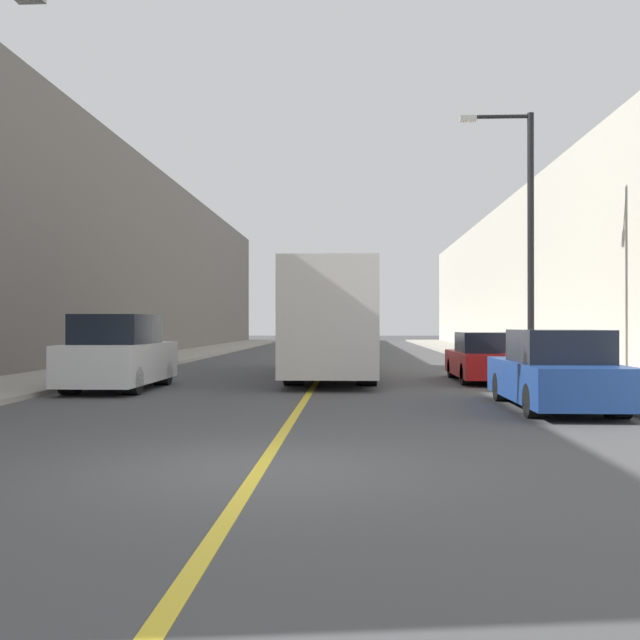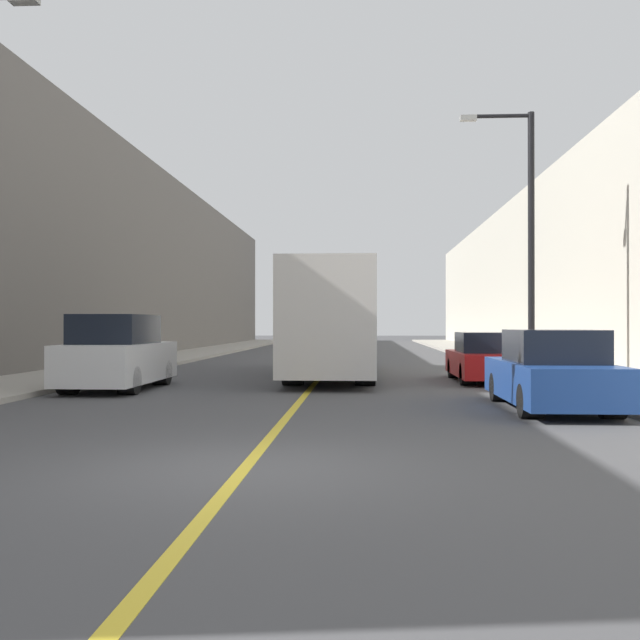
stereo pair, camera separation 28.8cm
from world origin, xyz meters
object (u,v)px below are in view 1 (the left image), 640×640
bus (334,320)px  street_lamp_right (525,228)px  car_right_near (556,373)px  car_right_mid (487,359)px  parked_suv_left (119,355)px

bus → street_lamp_right: street_lamp_right is taller
street_lamp_right → car_right_near: bearing=-98.7°
bus → street_lamp_right: bearing=-10.2°
car_right_mid → parked_suv_left: bearing=-162.3°
car_right_mid → street_lamp_right: size_ratio=0.57×
bus → car_right_mid: 5.13m
bus → parked_suv_left: size_ratio=2.56×
car_right_mid → street_lamp_right: street_lamp_right is taller
bus → car_right_near: bearing=-63.3°
car_right_near → car_right_mid: size_ratio=1.03×
car_right_near → car_right_mid: 7.05m
parked_suv_left → street_lamp_right: bearing=20.7°
bus → car_right_mid: size_ratio=2.59×
bus → car_right_near: size_ratio=2.50×
car_right_near → parked_suv_left: bearing=158.6°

